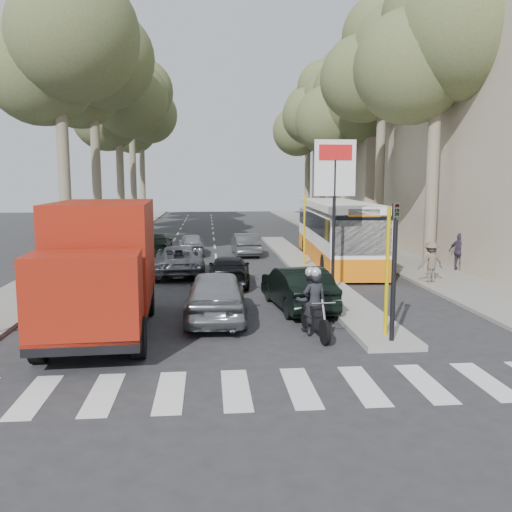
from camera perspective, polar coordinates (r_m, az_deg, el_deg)
The scene contains 29 objects.
ground at distance 14.97m, azimuth 0.16°, elevation -8.13°, with size 120.00×120.00×0.00m, color #28282B.
sidewalk_right at distance 40.77m, azimuth 9.01°, elevation 2.06°, with size 3.20×70.00×0.12m, color gray.
median_left at distance 43.05m, azimuth -14.01°, elevation 2.23°, with size 2.40×64.00×0.12m, color gray.
traffic_island at distance 26.06m, azimuth 5.06°, elevation -1.09°, with size 1.50×26.00×0.16m, color gray.
building_far at distance 51.32m, azimuth 14.36°, elevation 11.97°, with size 11.00×20.00×16.00m, color #B7A88E.
billboard at distance 19.87m, azimuth 8.25°, elevation 6.58°, with size 1.50×12.10×5.60m.
traffic_light_island at distance 13.72m, azimuth 14.40°, elevation 0.75°, with size 0.16×0.41×3.60m.
tree_l_a at distance 27.95m, azimuth -19.80°, elevation 20.37°, with size 7.40×7.20×14.10m.
tree_l_b at distance 35.76m, azimuth -16.63°, elevation 18.76°, with size 7.40×7.20×14.88m.
tree_l_c at distance 43.34m, azimuth -14.14°, elevation 15.49°, with size 7.40×7.20×13.71m.
tree_l_d at distance 51.44m, azimuth -12.88°, elevation 16.23°, with size 7.40×7.20×15.66m.
tree_l_e at distance 59.19m, azimuth -11.89°, elevation 14.12°, with size 7.40×7.20×14.49m.
tree_r_a at distance 27.31m, azimuth 18.80°, elevation 20.72°, with size 7.40×7.20×14.10m.
tree_r_b at distance 34.88m, azimuth 13.42°, elevation 19.74°, with size 7.40×7.20×15.27m.
tree_r_c at distance 42.12m, azimuth 9.51°, elevation 15.37°, with size 7.40×7.20×13.32m.
tree_r_d at distance 50.04m, azimuth 7.28°, elevation 15.80°, with size 7.40×7.20×14.88m.
tree_r_e at distance 57.76m, azimuth 5.62°, elevation 14.07°, with size 7.40×7.20×14.10m.
silver_hatchback at distance 16.27m, azimuth -4.23°, elevation -4.07°, with size 1.81×4.50×1.53m, color #9CA0A4.
dark_hatchback at distance 17.66m, azimuth 4.38°, elevation -3.34°, with size 1.48×4.25×1.40m, color black.
queue_car_a at distance 24.18m, azimuth -8.10°, elevation -0.44°, with size 2.19×4.75×1.32m, color #54565D.
queue_car_b at distance 21.64m, azimuth -2.86°, elevation -1.55°, with size 1.64×4.03×1.17m, color black.
queue_car_c at distance 30.82m, azimuth -6.83°, elevation 1.28°, with size 1.45×3.61×1.23m, color #96989D.
queue_car_d at distance 30.38m, azimuth -1.11°, elevation 1.25°, with size 1.32×3.78×1.25m, color #53575C.
queue_car_e at distance 29.48m, azimuth -10.66°, elevation 1.05°, with size 1.94×4.77×1.39m, color black.
red_truck at distance 15.31m, azimuth -15.93°, elevation -0.86°, with size 2.87×6.80×3.56m.
city_bus at distance 27.63m, azimuth 8.55°, elevation 2.66°, with size 3.36×12.07×3.14m.
motorcycle at distance 14.75m, azimuth 5.95°, elevation -4.98°, with size 0.89×2.21×1.89m.
pedestrian_near at distance 26.11m, azimuth 20.63°, elevation 0.42°, with size 0.99×0.49×1.69m, color #3C3149.
pedestrian_far at distance 22.72m, azimuth 17.93°, elevation -0.59°, with size 1.05×0.47×1.63m, color brown.
Camera 1 is at (-1.32, -14.33, 4.13)m, focal length 38.00 mm.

